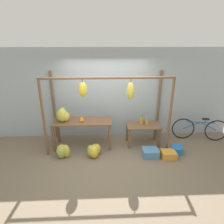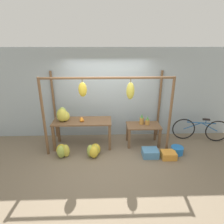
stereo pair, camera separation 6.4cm
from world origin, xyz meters
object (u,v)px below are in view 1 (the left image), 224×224
object	(u,v)px
parked_bicycle	(200,129)
fruit_crate_purple	(169,154)
banana_pile_ground_left	(63,151)
banana_pile_ground_right	(94,151)
fruit_crate_white	(150,153)
banana_pile_on_table	(63,115)
blue_bucket	(177,150)
pineapple_cluster	(144,120)
orange_pile	(82,120)

from	to	relation	value
parked_bicycle	fruit_crate_purple	world-z (taller)	parked_bicycle
banana_pile_ground_left	banana_pile_ground_right	size ratio (longest dim) A/B	0.88
fruit_crate_white	fruit_crate_purple	distance (m)	0.48
parked_bicycle	banana_pile_ground_right	bearing A→B (deg)	-166.32
banana_pile_on_table	banana_pile_ground_right	xyz separation A→B (m)	(0.88, -0.56, -0.82)
blue_bucket	pineapple_cluster	bearing A→B (deg)	143.24
pineapple_cluster	parked_bicycle	size ratio (longest dim) A/B	0.20
orange_pile	pineapple_cluster	world-z (taller)	pineapple_cluster
banana_pile_ground_left	banana_pile_on_table	bearing A→B (deg)	94.08
fruit_crate_white	banana_pile_ground_right	bearing A→B (deg)	177.83
banana_pile_on_table	orange_pile	xyz separation A→B (m)	(0.53, -0.03, -0.14)
parked_bicycle	pineapple_cluster	bearing A→B (deg)	-175.96
fruit_crate_purple	pineapple_cluster	bearing A→B (deg)	122.61
orange_pile	fruit_crate_white	world-z (taller)	orange_pile
banana_pile_ground_right	blue_bucket	world-z (taller)	banana_pile_ground_right
banana_pile_on_table	fruit_crate_purple	bearing A→B (deg)	-14.07
pineapple_cluster	orange_pile	bearing A→B (deg)	-175.68
banana_pile_ground_right	fruit_crate_white	xyz separation A→B (m)	(1.53, -0.06, -0.06)
parked_bicycle	fruit_crate_white	bearing A→B (deg)	-153.95
blue_bucket	parked_bicycle	xyz separation A→B (m)	(0.98, 0.75, 0.26)
banana_pile_ground_right	parked_bicycle	xyz separation A→B (m)	(3.28, 0.80, 0.19)
blue_bucket	banana_pile_ground_left	bearing A→B (deg)	-179.24
banana_pile_ground_left	fruit_crate_purple	size ratio (longest dim) A/B	1.07
banana_pile_on_table	orange_pile	world-z (taller)	banana_pile_on_table
banana_pile_on_table	banana_pile_ground_left	xyz separation A→B (m)	(0.04, -0.56, -0.81)
fruit_crate_white	parked_bicycle	xyz separation A→B (m)	(1.75, 0.86, 0.26)
pineapple_cluster	banana_pile_ground_right	bearing A→B (deg)	-155.47
orange_pile	fruit_crate_white	xyz separation A→B (m)	(1.88, -0.59, -0.75)
fruit_crate_white	blue_bucket	distance (m)	0.78
orange_pile	banana_pile_ground_left	xyz separation A→B (m)	(-0.49, -0.53, -0.68)
banana_pile_ground_right	banana_pile_ground_left	bearing A→B (deg)	179.53
fruit_crate_white	parked_bicycle	distance (m)	1.97
banana_pile_ground_left	fruit_crate_white	distance (m)	2.37
banana_pile_ground_left	blue_bucket	bearing A→B (deg)	0.76
banana_pile_on_table	blue_bucket	size ratio (longest dim) A/B	1.22
banana_pile_ground_right	fruit_crate_purple	bearing A→B (deg)	-4.47
orange_pile	banana_pile_ground_left	bearing A→B (deg)	-132.97
banana_pile_ground_left	fruit_crate_white	world-z (taller)	banana_pile_ground_left
pineapple_cluster	fruit_crate_purple	world-z (taller)	pineapple_cluster
blue_bucket	fruit_crate_purple	xyz separation A→B (m)	(-0.30, -0.20, -0.01)
banana_pile_ground_right	fruit_crate_white	world-z (taller)	banana_pile_ground_right
pineapple_cluster	fruit_crate_white	size ratio (longest dim) A/B	0.78
banana_pile_on_table	banana_pile_ground_left	size ratio (longest dim) A/B	1.01
banana_pile_on_table	banana_pile_ground_left	distance (m)	0.99
pineapple_cluster	parked_bicycle	bearing A→B (deg)	4.04
blue_bucket	banana_pile_on_table	bearing A→B (deg)	170.78
blue_bucket	fruit_crate_purple	bearing A→B (deg)	-146.04
orange_pile	fruit_crate_purple	distance (m)	2.56
orange_pile	banana_pile_ground_right	distance (m)	0.94
pineapple_cluster	parked_bicycle	distance (m)	1.86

